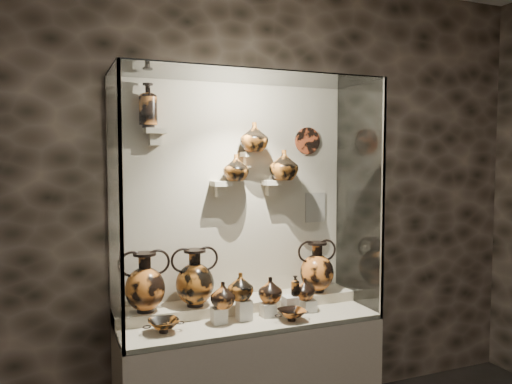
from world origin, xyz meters
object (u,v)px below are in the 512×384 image
jug_e (304,289)px  lekythos_tall (148,103)px  amphora_left (145,282)px  lekythos_small (295,284)px  jug_a (223,295)px  ovoid_vase_b (254,137)px  amphora_right (317,267)px  ovoid_vase_c (284,165)px  kylix_left (164,325)px  jug_b (240,286)px  amphora_mid (195,277)px  ovoid_vase_a (236,168)px  kylix_right (292,314)px  jug_c (270,290)px

jug_e → lekythos_tall: bearing=-175.5°
amphora_left → lekythos_small: bearing=-25.3°
jug_a → amphora_left: bearing=133.6°
lekythos_small → ovoid_vase_b: 1.04m
ovoid_vase_b → amphora_right: bearing=9.7°
amphora_left → ovoid_vase_b: 1.21m
jug_a → ovoid_vase_c: 1.01m
amphora_right → kylix_left: size_ratio=1.55×
jug_a → ovoid_vase_c: size_ratio=0.77×
jug_b → amphora_mid: bearing=144.9°
ovoid_vase_a → kylix_right: bearing=-42.5°
jug_e → ovoid_vase_a: ovoid_vase_a is taller
amphora_mid → lekythos_small: (0.64, -0.19, -0.06)m
amphora_mid → lekythos_tall: bearing=146.6°
kylix_right → amphora_right: bearing=54.3°
ovoid_vase_b → kylix_right: bearing=-58.5°
jug_b → jug_e: 0.47m
jug_c → ovoid_vase_b: 1.04m
jug_c → lekythos_small: 0.18m
amphora_mid → ovoid_vase_c: (0.67, 0.05, 0.73)m
kylix_left → kylix_right: 0.81m
lekythos_tall → amphora_right: bearing=-16.6°
kylix_right → jug_b: bearing=165.2°
jug_a → jug_c: size_ratio=0.99×
jug_e → ovoid_vase_c: size_ratio=0.69×
jug_c → ovoid_vase_b: size_ratio=0.83×
lekythos_tall → ovoid_vase_a: 0.72m
amphora_mid → ovoid_vase_a: (0.31, 0.06, 0.72)m
lekythos_tall → ovoid_vase_b: lekythos_tall is taller
amphora_left → amphora_mid: amphora_left is taller
lekythos_small → ovoid_vase_a: size_ratio=0.84×
lekythos_small → jug_a: bearing=-164.2°
amphora_mid → kylix_right: bearing=-46.0°
amphora_mid → amphora_left: bearing=164.7°
amphora_mid → kylix_right: size_ratio=1.69×
jug_e → jug_b: bearing=-160.9°
lekythos_tall → ovoid_vase_a: (0.59, -0.02, -0.42)m
kylix_right → jug_c: bearing=131.5°
amphora_right → lekythos_tall: bearing=177.2°
jug_c → kylix_right: 0.22m
amphora_mid → ovoid_vase_a: ovoid_vase_a is taller
lekythos_small → ovoid_vase_c: ovoid_vase_c is taller
jug_e → ovoid_vase_b: size_ratio=0.73×
jug_a → amphora_right: bearing=-7.6°
amphora_mid → ovoid_vase_a: 0.79m
lekythos_small → lekythos_tall: size_ratio=0.48×
jug_e → amphora_left: bearing=-170.1°
kylix_right → ovoid_vase_a: bearing=133.8°
amphora_mid → jug_e: (0.72, -0.17, -0.11)m
jug_a → ovoid_vase_b: 1.09m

